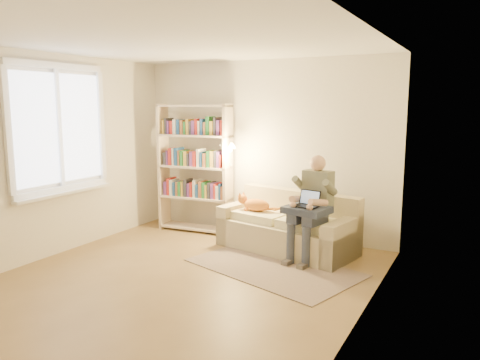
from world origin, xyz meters
The scene contains 13 objects.
floor centered at (0.00, 0.00, 0.00)m, with size 4.50×4.50×0.00m, color brown.
ceiling centered at (0.00, 0.00, 2.60)m, with size 4.00×4.50×0.02m, color white.
wall_left centered at (-2.00, 0.00, 1.30)m, with size 0.02×4.50×2.60m, color silver.
wall_right centered at (2.00, 0.00, 1.30)m, with size 0.02×4.50×2.60m, color silver.
wall_back centered at (0.00, 2.25, 1.30)m, with size 4.00×0.02×2.60m, color silver.
window centered at (-1.95, 0.20, 1.38)m, with size 0.12×1.52×1.69m.
sofa centered at (0.63, 1.68, 0.28)m, with size 1.95×1.16×0.78m.
person centered at (1.04, 1.45, 0.75)m, with size 0.47×0.64×1.33m.
cat centered at (0.18, 1.65, 0.59)m, with size 0.59×0.27×0.21m.
blanket centered at (0.98, 1.33, 0.67)m, with size 0.52×0.42×0.08m, color #242C3F.
laptop centered at (0.99, 1.34, 0.76)m, with size 0.32×0.28×0.25m.
bookshelf centered at (-1.01, 1.90, 1.09)m, with size 1.32×0.39×1.97m.
rug centered at (0.75, 0.92, 0.01)m, with size 1.99×1.18×0.01m, color gray.
Camera 1 is at (2.93, -4.05, 1.96)m, focal length 35.00 mm.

